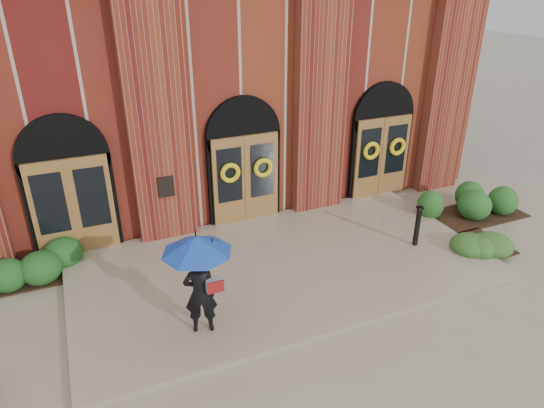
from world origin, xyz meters
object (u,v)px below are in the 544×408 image
man_with_umbrella (198,266)px  metal_post (418,225)px  hedge_wall_right (469,205)px  hedge_wall_left (2,269)px

man_with_umbrella → metal_post: bearing=-155.9°
man_with_umbrella → metal_post: (6.00, 1.01, -0.91)m
metal_post → hedge_wall_right: (2.64, 0.90, -0.32)m
man_with_umbrella → metal_post: 6.15m
metal_post → man_with_umbrella: bearing=-170.4°
man_with_umbrella → metal_post: size_ratio=1.93×
metal_post → hedge_wall_left: 10.12m
man_with_umbrella → hedge_wall_left: (-3.78, 3.62, -1.29)m
man_with_umbrella → hedge_wall_right: 8.94m
hedge_wall_left → metal_post: bearing=-14.9°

